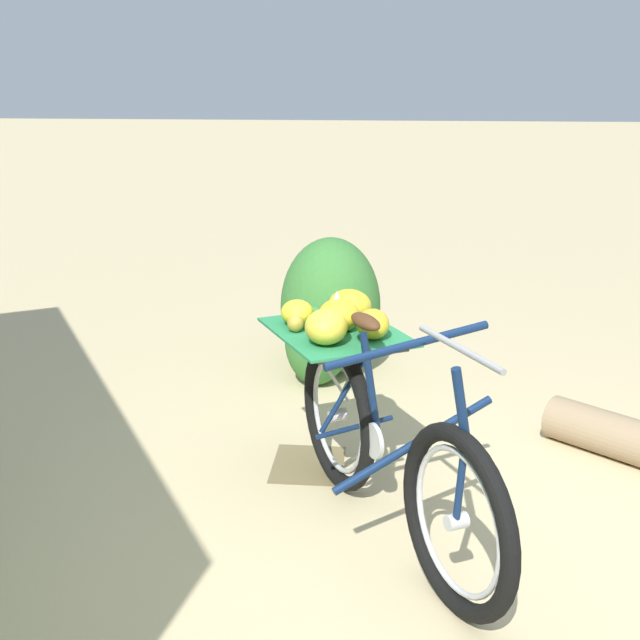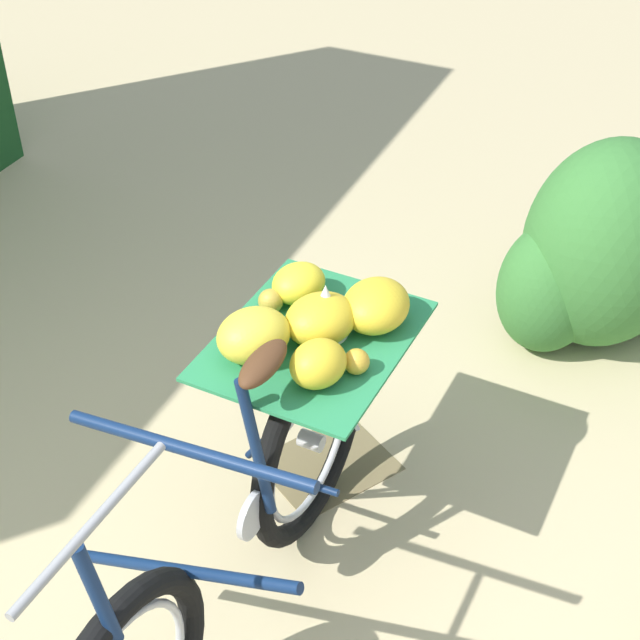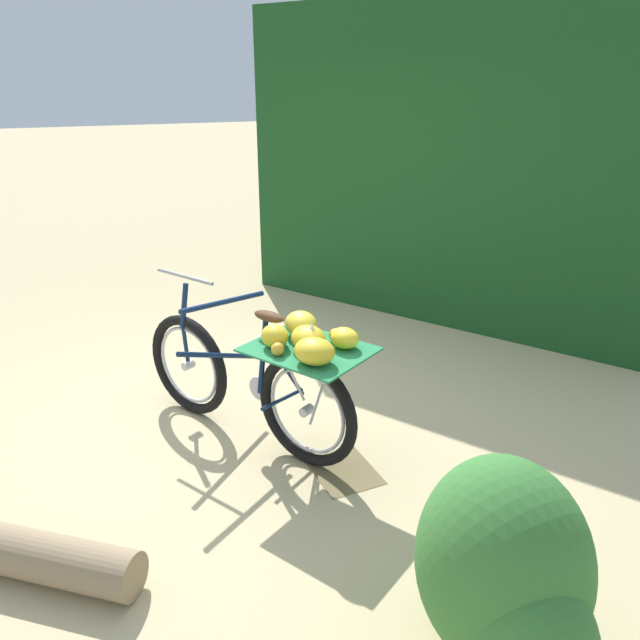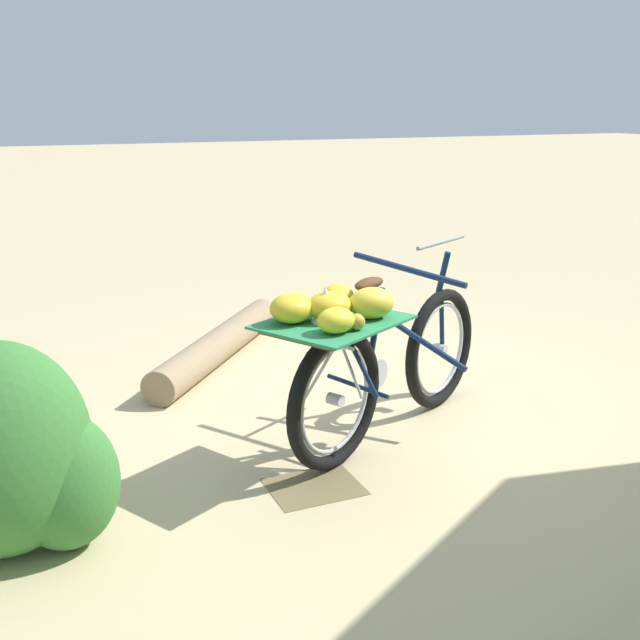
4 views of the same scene
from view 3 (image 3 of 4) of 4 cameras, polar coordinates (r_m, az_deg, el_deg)
ground_plane at (r=4.43m, az=-7.90°, el=-9.01°), size 60.00×60.00×0.00m
foliage_hedge at (r=6.17m, az=12.60°, el=13.75°), size 4.07×2.91×2.91m
bicycle at (r=3.88m, az=-5.45°, el=-4.77°), size 1.70×1.12×1.03m
shrub_cluster at (r=2.73m, az=16.49°, el=-21.87°), size 0.95×0.65×0.91m
leaf_litter_patch at (r=3.87m, az=2.22°, el=-13.78°), size 0.44×0.36×0.01m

